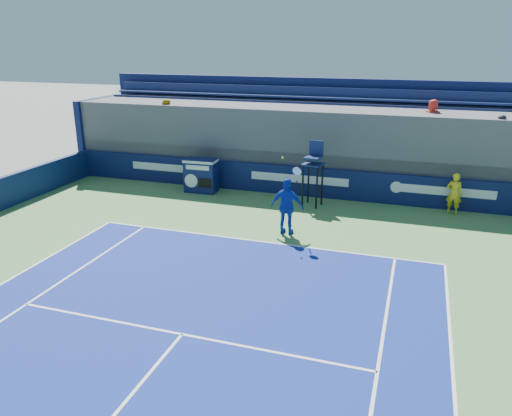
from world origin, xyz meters
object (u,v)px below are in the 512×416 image
(match_clock, at_px, (201,175))
(tennis_player, at_px, (287,206))
(ball_person, at_px, (454,194))
(umpire_chair, at_px, (313,167))

(match_clock, relative_size, tennis_player, 0.54)
(ball_person, bearing_deg, match_clock, 15.37)
(umpire_chair, bearing_deg, ball_person, 7.15)
(ball_person, height_order, umpire_chair, umpire_chair)
(ball_person, distance_m, match_clock, 9.81)
(umpire_chair, relative_size, tennis_player, 0.96)
(ball_person, height_order, tennis_player, tennis_player)
(match_clock, bearing_deg, ball_person, 1.72)
(ball_person, bearing_deg, tennis_player, 49.64)
(ball_person, xyz_separation_m, match_clock, (-9.81, -0.29, -0.03))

